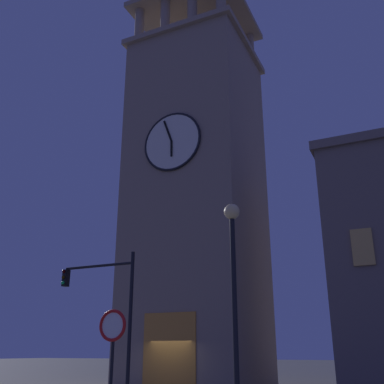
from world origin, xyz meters
TOP-DOWN VIEW (x-y plane):
  - clocktower at (0.11, -4.22)m, footprint 8.36×8.10m
  - traffic_signal_near at (-0.40, 6.16)m, footprint 3.74×0.41m
  - street_lamp at (-7.94, 11.07)m, footprint 0.44×0.44m
  - no_horn_sign at (-5.36, 12.83)m, footprint 0.78×0.14m

SIDE VIEW (x-z plane):
  - no_horn_sign at x=-5.36m, z-range 0.84..3.78m
  - traffic_signal_near at x=-0.40m, z-range 0.97..6.98m
  - street_lamp at x=-7.94m, z-range 1.08..6.95m
  - clocktower at x=0.11m, z-range -2.95..27.20m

